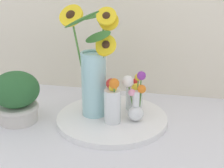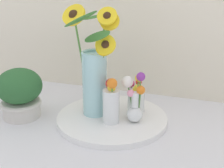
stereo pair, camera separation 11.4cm
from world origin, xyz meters
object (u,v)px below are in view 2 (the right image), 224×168
serving_tray (112,118)px  vase_small_center (111,101)px  mason_jar_sunflowers (94,71)px  potted_plant (20,92)px  vase_bulb_right (134,100)px  vase_small_back (136,96)px

serving_tray → vase_small_center: (0.01, -0.04, 0.09)m
mason_jar_sunflowers → serving_tray: bearing=-3.4°
serving_tray → potted_plant: potted_plant is taller
vase_bulb_right → mason_jar_sunflowers: bearing=175.2°
mason_jar_sunflowers → potted_plant: (-0.28, -0.08, -0.09)m
mason_jar_sunflowers → potted_plant: size_ratio=2.12×
serving_tray → vase_small_back: bearing=48.2°
mason_jar_sunflowers → vase_small_back: bearing=28.2°
serving_tray → vase_small_center: size_ratio=2.40×
serving_tray → mason_jar_sunflowers: bearing=176.6°
mason_jar_sunflowers → vase_bulb_right: (0.16, -0.01, -0.09)m
vase_small_back → potted_plant: size_ratio=0.62×
serving_tray → potted_plant: bearing=-168.0°
vase_bulb_right → vase_small_back: size_ratio=1.53×
serving_tray → vase_small_center: 0.10m
mason_jar_sunflowers → vase_bulb_right: mason_jar_sunflowers is taller
mason_jar_sunflowers → vase_small_center: bearing=-30.4°
vase_small_back → vase_small_center: bearing=-116.1°
serving_tray → vase_small_back: 0.13m
vase_small_back → potted_plant: (-0.42, -0.16, 0.02)m
serving_tray → mason_jar_sunflowers: (-0.07, 0.00, 0.18)m
potted_plant → mason_jar_sunflowers: bearing=15.7°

